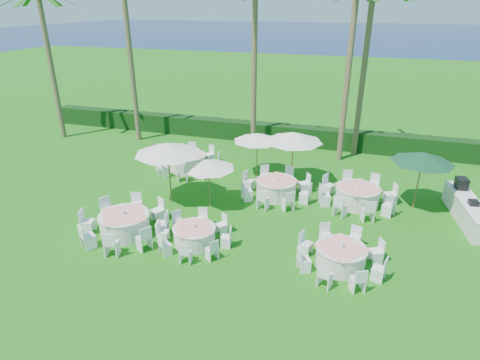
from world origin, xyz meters
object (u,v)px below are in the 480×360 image
object	(u,v)px
banquet_table_a	(125,223)
banquet_table_d	(188,162)
buffet_table	(467,209)
banquet_table_c	(341,256)
banquet_table_e	(276,188)
umbrella_b	(209,164)
umbrella_a	(168,148)
umbrella_d	(293,137)
banquet_table_b	(194,235)
umbrella_c	(257,137)
umbrella_green	(423,157)
banquet_table_f	(357,195)

from	to	relation	value
banquet_table_a	banquet_table_d	world-z (taller)	banquet_table_d
banquet_table_a	buffet_table	size ratio (longest dim) A/B	0.84
banquet_table_c	banquet_table_d	size ratio (longest dim) A/B	0.87
banquet_table_e	banquet_table_c	bearing A→B (deg)	-54.64
banquet_table_e	umbrella_b	world-z (taller)	umbrella_b
umbrella_a	umbrella_d	world-z (taller)	umbrella_a
banquet_table_b	buffet_table	xyz separation A→B (m)	(10.16, 5.13, 0.12)
banquet_table_e	umbrella_c	xyz separation A→B (m)	(-1.51, 2.05, 1.71)
banquet_table_e	umbrella_green	xyz separation A→B (m)	(6.13, 0.68, 1.98)
umbrella_c	buffet_table	distance (m)	9.95
banquet_table_a	banquet_table_c	bearing A→B (deg)	2.45
banquet_table_c	umbrella_b	world-z (taller)	umbrella_b
banquet_table_a	umbrella_c	bearing A→B (deg)	64.19
banquet_table_e	umbrella_a	world-z (taller)	umbrella_a
banquet_table_e	umbrella_green	bearing A→B (deg)	6.37
banquet_table_a	umbrella_d	world-z (taller)	umbrella_d
banquet_table_a	umbrella_b	bearing A→B (deg)	53.08
banquet_table_f	umbrella_b	size ratio (longest dim) A/B	1.47
banquet_table_c	banquet_table_e	size ratio (longest dim) A/B	0.91
umbrella_b	buffet_table	bearing A→B (deg)	11.23
banquet_table_c	banquet_table_e	bearing A→B (deg)	125.36
banquet_table_b	umbrella_c	size ratio (longest dim) A/B	1.15
buffet_table	umbrella_c	bearing A→B (deg)	169.13
banquet_table_f	umbrella_a	distance (m)	8.73
banquet_table_b	umbrella_a	distance (m)	4.40
banquet_table_a	buffet_table	world-z (taller)	buffet_table
banquet_table_a	banquet_table_c	size ratio (longest dim) A/B	1.13
banquet_table_b	banquet_table_c	xyz separation A→B (m)	(5.39, 0.21, 0.03)
umbrella_a	umbrella_d	xyz separation A→B (m)	(4.88, 3.61, -0.11)
banquet_table_a	umbrella_c	xyz separation A→B (m)	(3.45, 7.12, 1.69)
banquet_table_a	umbrella_b	world-z (taller)	umbrella_b
banquet_table_d	umbrella_d	size ratio (longest dim) A/B	1.22
banquet_table_d	banquet_table_e	size ratio (longest dim) A/B	1.04
banquet_table_a	buffet_table	bearing A→B (deg)	21.96
umbrella_b	buffet_table	world-z (taller)	umbrella_b
banquet_table_b	banquet_table_e	world-z (taller)	banquet_table_e
banquet_table_c	banquet_table_f	size ratio (longest dim) A/B	0.90
umbrella_a	buffet_table	world-z (taller)	umbrella_a
umbrella_a	umbrella_green	xyz separation A→B (m)	(10.59, 2.69, -0.19)
umbrella_c	banquet_table_e	bearing A→B (deg)	-53.61
banquet_table_d	banquet_table_e	distance (m)	5.64
banquet_table_e	umbrella_green	distance (m)	6.47
banquet_table_c	umbrella_green	xyz separation A→B (m)	(2.78, 5.40, 2.01)
banquet_table_d	umbrella_d	distance (m)	6.11
banquet_table_e	umbrella_d	xyz separation A→B (m)	(0.41, 1.61, 2.05)
banquet_table_a	banquet_table_b	xyz separation A→B (m)	(2.92, 0.14, -0.08)
banquet_table_f	buffet_table	world-z (taller)	buffet_table
banquet_table_e	umbrella_green	size ratio (longest dim) A/B	1.26
banquet_table_c	banquet_table_f	distance (m)	4.99
banquet_table_b	banquet_table_f	distance (m)	7.73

